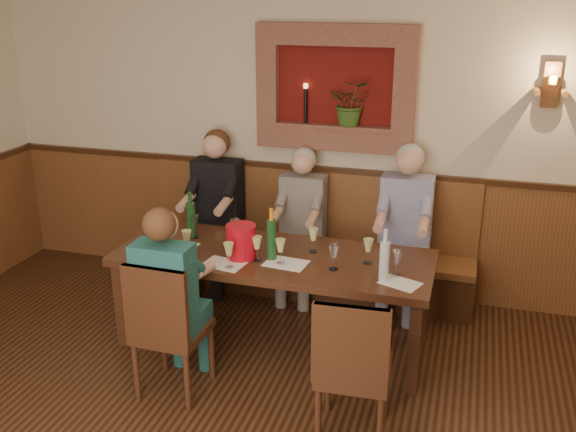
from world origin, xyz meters
name	(u,v)px	position (x,y,z in m)	size (l,w,h in m)	color
room_shell	(143,174)	(0.00, 0.00, 1.89)	(6.04, 6.04, 2.82)	beige
wainscoting	(162,422)	(0.00, 0.00, 0.59)	(6.02, 6.02, 1.15)	brown
wall_niche	(339,94)	(0.24, 2.94, 1.81)	(1.36, 0.30, 1.06)	#5E110D
wall_sconce	(551,86)	(1.90, 2.93, 1.94)	(0.25, 0.20, 0.35)	brown
dining_table	(274,263)	(0.00, 1.85, 0.68)	(2.40, 0.90, 0.75)	#3B1B11
bench	(305,258)	(0.00, 2.79, 0.33)	(3.00, 0.45, 1.11)	#381E0F
chair_near_left	(173,353)	(-0.47, 1.03, 0.29)	(0.46, 0.46, 1.01)	#3B1B11
chair_near_right	(353,395)	(0.81, 0.92, 0.29)	(0.46, 0.46, 0.99)	#3B1B11
person_bench_left	(215,224)	(-0.83, 2.69, 0.61)	(0.44, 0.54, 1.47)	black
person_bench_mid	(300,238)	(-0.02, 2.69, 0.56)	(0.39, 0.48, 1.36)	#575250
person_bench_right	(403,245)	(0.88, 2.69, 0.60)	(0.43, 0.53, 1.45)	navy
person_chair_front	(173,315)	(-0.47, 1.07, 0.56)	(0.39, 0.48, 1.36)	navy
spittoon_bucket	(241,241)	(-0.21, 1.73, 0.88)	(0.23, 0.23, 0.26)	red
wine_bottle_green_a	(272,239)	(0.02, 1.76, 0.91)	(0.09, 0.09, 0.40)	#19471E
wine_bottle_green_b	(191,219)	(-0.74, 2.00, 0.90)	(0.07, 0.07, 0.38)	#19471E
water_bottle	(384,260)	(0.87, 1.63, 0.90)	(0.07, 0.07, 0.37)	silver
tasting_sheet_a	(178,246)	(-0.76, 1.79, 0.75)	(0.29, 0.21, 0.00)	white
tasting_sheet_b	(286,263)	(0.14, 1.71, 0.75)	(0.31, 0.22, 0.00)	white
tasting_sheet_c	(400,283)	(0.99, 1.61, 0.75)	(0.26, 0.19, 0.00)	white
tasting_sheet_d	(224,264)	(-0.29, 1.57, 0.75)	(0.30, 0.21, 0.00)	white
wine_glass_0	(153,236)	(-0.93, 1.71, 0.85)	(0.08, 0.08, 0.19)	#D0D37E
wine_glass_1	(195,227)	(-0.71, 1.99, 0.85)	(0.08, 0.08, 0.19)	white
wine_glass_2	(187,242)	(-0.62, 1.66, 0.85)	(0.08, 0.08, 0.19)	#D0D37E
wine_glass_3	(235,231)	(-0.37, 2.00, 0.85)	(0.08, 0.08, 0.19)	white
wine_glass_4	(257,249)	(-0.08, 1.70, 0.85)	(0.08, 0.08, 0.19)	#D0D37E
wine_glass_5	(313,240)	(0.28, 1.98, 0.85)	(0.08, 0.08, 0.19)	#D0D37E
wine_glass_6	(334,257)	(0.50, 1.70, 0.85)	(0.08, 0.08, 0.19)	white
wine_glass_7	(368,251)	(0.71, 1.88, 0.85)	(0.08, 0.08, 0.19)	#D0D37E
wine_glass_8	(396,263)	(0.94, 1.72, 0.85)	(0.08, 0.08, 0.19)	white
wine_glass_9	(229,255)	(-0.23, 1.52, 0.85)	(0.08, 0.08, 0.19)	#D0D37E
wine_glass_10	(280,252)	(0.10, 1.69, 0.85)	(0.08, 0.08, 0.19)	#D0D37E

